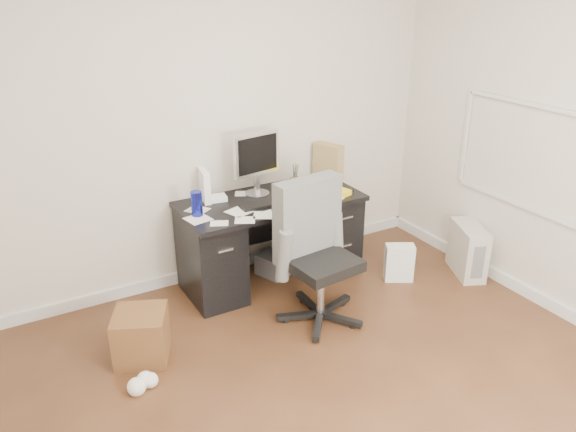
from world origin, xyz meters
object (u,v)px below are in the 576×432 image
keyboard (265,204)px  office_chair (321,255)px  desk (271,237)px  wicker_basket (141,335)px  lcd_monitor (256,164)px  pc_tower (468,250)px

keyboard → office_chair: 0.68m
desk → keyboard: bearing=-135.8°
office_chair → wicker_basket: office_chair is taller
desk → keyboard: size_ratio=3.61×
lcd_monitor → pc_tower: bearing=-38.6°
keyboard → pc_tower: keyboard is taller
pc_tower → desk: bearing=178.0°
pc_tower → keyboard: bearing=-177.8°
keyboard → wicker_basket: size_ratio=1.19×
lcd_monitor → keyboard: (-0.04, -0.23, -0.26)m
desk → pc_tower: (1.55, -0.76, -0.17)m
desk → wicker_basket: (-1.29, -0.52, -0.23)m
desk → office_chair: (0.03, -0.73, 0.15)m
keyboard → pc_tower: 1.86m
desk → lcd_monitor: lcd_monitor is taller
keyboard → wicker_basket: keyboard is taller
pc_tower → wicker_basket: size_ratio=1.30×
office_chair → pc_tower: bearing=-7.3°
office_chair → pc_tower: office_chair is taller
desk → lcd_monitor: bearing=112.5°
pc_tower → wicker_basket: (-2.84, 0.24, -0.05)m
office_chair → lcd_monitor: bearing=89.8°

